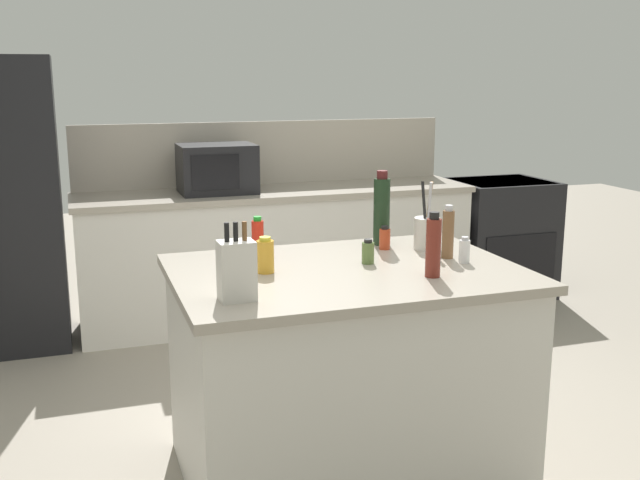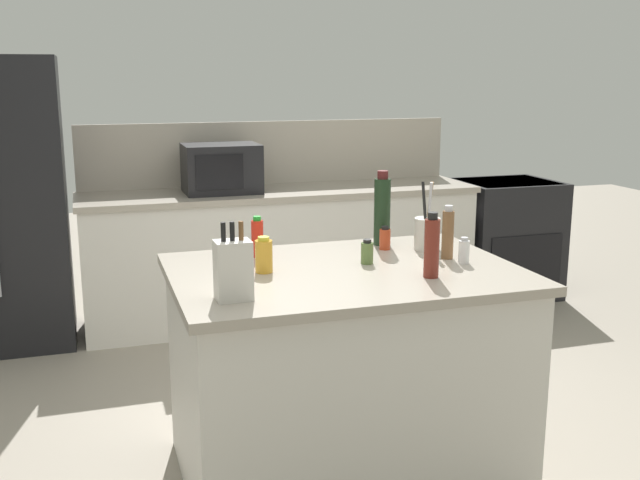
{
  "view_description": "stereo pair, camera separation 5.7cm",
  "coord_description": "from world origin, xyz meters",
  "px_view_note": "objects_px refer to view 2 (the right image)",
  "views": [
    {
      "loc": [
        -1.08,
        -2.86,
        1.75
      ],
      "look_at": [
        0.0,
        0.35,
        0.99
      ],
      "focal_mm": 42.0,
      "sensor_mm": 36.0,
      "label": 1
    },
    {
      "loc": [
        -1.03,
        -2.88,
        1.75
      ],
      "look_at": [
        0.0,
        0.35,
        0.99
      ],
      "focal_mm": 42.0,
      "sensor_mm": 36.0,
      "label": 2
    }
  ],
  "objects_px": {
    "honey_jar": "(264,256)",
    "spice_jar_oregano": "(367,252)",
    "wine_bottle": "(382,210)",
    "knife_block": "(233,269)",
    "spice_jar_paprika": "(385,239)",
    "utensil_crock": "(427,232)",
    "pepper_grinder": "(448,234)",
    "microwave": "(221,168)",
    "range_oven": "(504,238)",
    "hot_sauce_bottle": "(257,238)",
    "salt_shaker": "(464,251)",
    "vinegar_bottle": "(432,247)"
  },
  "relations": [
    {
      "from": "hot_sauce_bottle",
      "to": "vinegar_bottle",
      "type": "bearing_deg",
      "value": -42.86
    },
    {
      "from": "wine_bottle",
      "to": "vinegar_bottle",
      "type": "bearing_deg",
      "value": -93.04
    },
    {
      "from": "pepper_grinder",
      "to": "spice_jar_oregano",
      "type": "relative_size",
      "value": 2.23
    },
    {
      "from": "salt_shaker",
      "to": "honey_jar",
      "type": "distance_m",
      "value": 0.87
    },
    {
      "from": "microwave",
      "to": "utensil_crock",
      "type": "relative_size",
      "value": 1.6
    },
    {
      "from": "pepper_grinder",
      "to": "spice_jar_paprika",
      "type": "bearing_deg",
      "value": 128.62
    },
    {
      "from": "utensil_crock",
      "to": "spice_jar_paprika",
      "type": "distance_m",
      "value": 0.2
    },
    {
      "from": "hot_sauce_bottle",
      "to": "salt_shaker",
      "type": "bearing_deg",
      "value": -25.23
    },
    {
      "from": "spice_jar_oregano",
      "to": "hot_sauce_bottle",
      "type": "bearing_deg",
      "value": 147.93
    },
    {
      "from": "microwave",
      "to": "knife_block",
      "type": "distance_m",
      "value": 2.52
    },
    {
      "from": "knife_block",
      "to": "honey_jar",
      "type": "distance_m",
      "value": 0.39
    },
    {
      "from": "range_oven",
      "to": "pepper_grinder",
      "type": "relative_size",
      "value": 3.84
    },
    {
      "from": "microwave",
      "to": "wine_bottle",
      "type": "bearing_deg",
      "value": -76.3
    },
    {
      "from": "knife_block",
      "to": "honey_jar",
      "type": "height_order",
      "value": "knife_block"
    },
    {
      "from": "microwave",
      "to": "vinegar_bottle",
      "type": "relative_size",
      "value": 1.92
    },
    {
      "from": "range_oven",
      "to": "wine_bottle",
      "type": "bearing_deg",
      "value": -134.76
    },
    {
      "from": "range_oven",
      "to": "utensil_crock",
      "type": "height_order",
      "value": "utensil_crock"
    },
    {
      "from": "salt_shaker",
      "to": "spice_jar_paprika",
      "type": "xyz_separation_m",
      "value": [
        -0.23,
        0.35,
        -0.0
      ]
    },
    {
      "from": "vinegar_bottle",
      "to": "spice_jar_paprika",
      "type": "relative_size",
      "value": 2.41
    },
    {
      "from": "spice_jar_paprika",
      "to": "wine_bottle",
      "type": "relative_size",
      "value": 0.31
    },
    {
      "from": "knife_block",
      "to": "spice_jar_paprika",
      "type": "relative_size",
      "value": 2.61
    },
    {
      "from": "vinegar_bottle",
      "to": "salt_shaker",
      "type": "bearing_deg",
      "value": 34.31
    },
    {
      "from": "microwave",
      "to": "spice_jar_oregano",
      "type": "bearing_deg",
      "value": -83.5
    },
    {
      "from": "knife_block",
      "to": "pepper_grinder",
      "type": "bearing_deg",
      "value": 15.96
    },
    {
      "from": "spice_jar_paprika",
      "to": "spice_jar_oregano",
      "type": "xyz_separation_m",
      "value": [
        -0.18,
        -0.22,
        -0.0
      ]
    },
    {
      "from": "wine_bottle",
      "to": "knife_block",
      "type": "bearing_deg",
      "value": -142.1
    },
    {
      "from": "salt_shaker",
      "to": "wine_bottle",
      "type": "distance_m",
      "value": 0.5
    },
    {
      "from": "knife_block",
      "to": "pepper_grinder",
      "type": "xyz_separation_m",
      "value": [
        1.03,
        0.32,
        -0.0
      ]
    },
    {
      "from": "knife_block",
      "to": "spice_jar_paprika",
      "type": "distance_m",
      "value": 1.01
    },
    {
      "from": "range_oven",
      "to": "salt_shaker",
      "type": "bearing_deg",
      "value": -125.28
    },
    {
      "from": "utensil_crock",
      "to": "pepper_grinder",
      "type": "relative_size",
      "value": 1.34
    },
    {
      "from": "knife_block",
      "to": "honey_jar",
      "type": "bearing_deg",
      "value": 58.76
    },
    {
      "from": "microwave",
      "to": "honey_jar",
      "type": "distance_m",
      "value": 2.16
    },
    {
      "from": "spice_jar_paprika",
      "to": "range_oven",
      "type": "bearing_deg",
      "value": 46.36
    },
    {
      "from": "utensil_crock",
      "to": "pepper_grinder",
      "type": "height_order",
      "value": "utensil_crock"
    },
    {
      "from": "utensil_crock",
      "to": "hot_sauce_bottle",
      "type": "relative_size",
      "value": 1.73
    },
    {
      "from": "range_oven",
      "to": "knife_block",
      "type": "xyz_separation_m",
      "value": [
        -2.66,
        -2.49,
        0.59
      ]
    },
    {
      "from": "salt_shaker",
      "to": "wine_bottle",
      "type": "xyz_separation_m",
      "value": [
        -0.2,
        0.45,
        0.11
      ]
    },
    {
      "from": "spice_jar_paprika",
      "to": "wine_bottle",
      "type": "height_order",
      "value": "wine_bottle"
    },
    {
      "from": "range_oven",
      "to": "spice_jar_paprika",
      "type": "relative_size",
      "value": 8.29
    },
    {
      "from": "spice_jar_paprika",
      "to": "honey_jar",
      "type": "relative_size",
      "value": 0.73
    },
    {
      "from": "hot_sauce_bottle",
      "to": "vinegar_bottle",
      "type": "height_order",
      "value": "vinegar_bottle"
    },
    {
      "from": "wine_bottle",
      "to": "spice_jar_oregano",
      "type": "distance_m",
      "value": 0.4
    },
    {
      "from": "utensil_crock",
      "to": "hot_sauce_bottle",
      "type": "height_order",
      "value": "utensil_crock"
    },
    {
      "from": "hot_sauce_bottle",
      "to": "wine_bottle",
      "type": "xyz_separation_m",
      "value": [
        0.62,
        0.06,
        0.08
      ]
    },
    {
      "from": "knife_block",
      "to": "utensil_crock",
      "type": "distance_m",
      "value": 1.13
    },
    {
      "from": "hot_sauce_bottle",
      "to": "spice_jar_oregano",
      "type": "relative_size",
      "value": 1.73
    },
    {
      "from": "wine_bottle",
      "to": "honey_jar",
      "type": "distance_m",
      "value": 0.74
    },
    {
      "from": "honey_jar",
      "to": "spice_jar_oregano",
      "type": "relative_size",
      "value": 1.41
    },
    {
      "from": "range_oven",
      "to": "microwave",
      "type": "distance_m",
      "value": 2.34
    }
  ]
}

